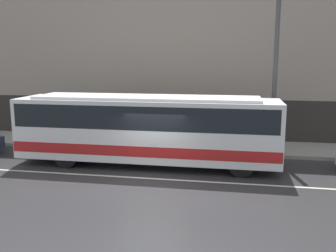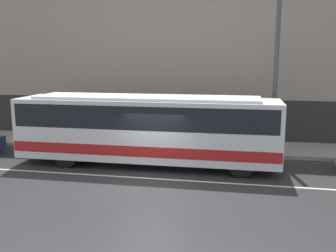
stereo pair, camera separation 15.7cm
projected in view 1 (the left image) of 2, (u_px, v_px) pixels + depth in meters
The scene contains 7 objects.
ground_plane at pixel (151, 179), 14.89m from camera, with size 60.00×60.00×0.00m, color #2D2D30.
sidewalk at pixel (174, 145), 20.28m from camera, with size 60.00×3.17×0.18m.
building_facade at pixel (179, 58), 21.12m from camera, with size 60.00×0.35×9.81m.
lane_stripe at pixel (151, 178), 14.89m from camera, with size 54.00×0.14×0.01m.
transit_bus at pixel (147, 126), 16.59m from camera, with size 11.54×2.59×3.09m.
utility_pole_near at pixel (275, 78), 17.60m from camera, with size 0.21×0.21×7.28m.
pedestrian_waiting at pixel (131, 128), 20.42m from camera, with size 0.36×0.36×1.70m.
Camera 1 is at (3.21, -13.92, 4.74)m, focal length 40.00 mm.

